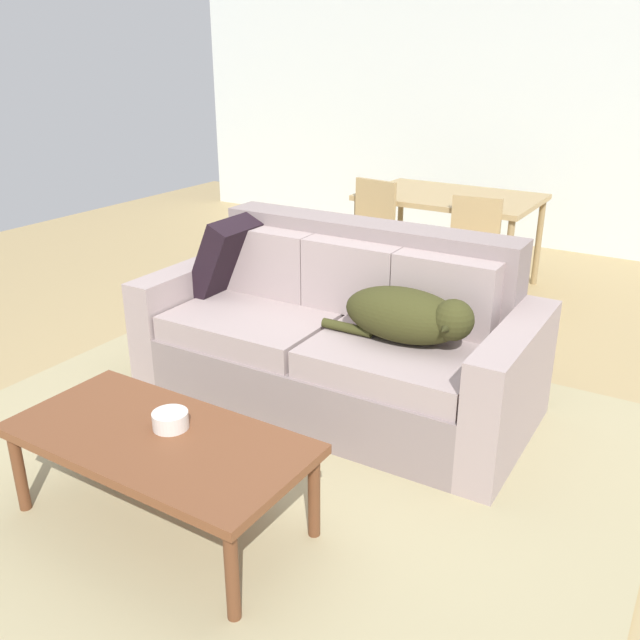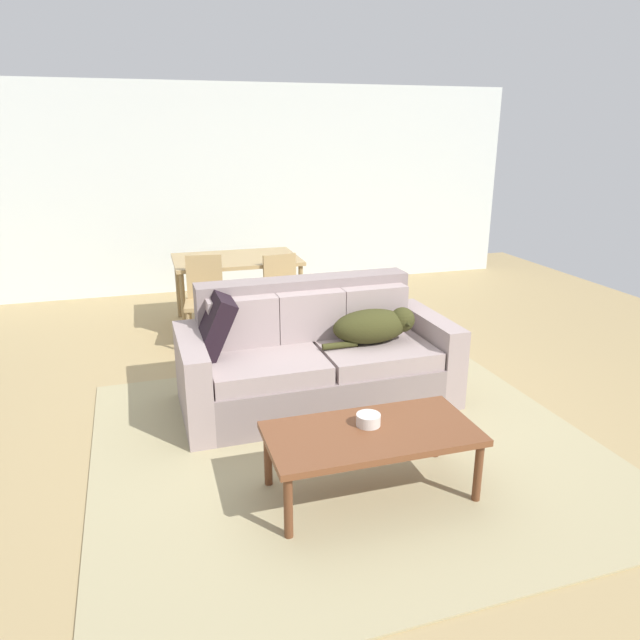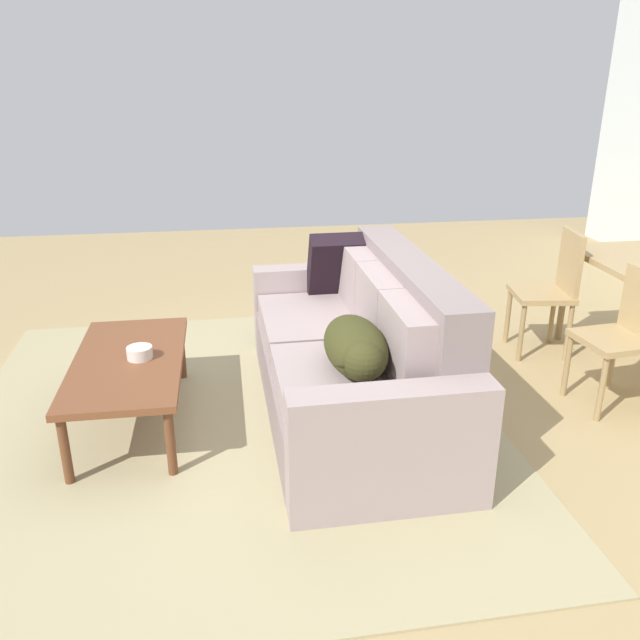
{
  "view_description": "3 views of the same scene",
  "coord_description": "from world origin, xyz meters",
  "px_view_note": "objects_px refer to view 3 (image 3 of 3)",
  "views": [
    {
      "loc": [
        1.78,
        -2.85,
        1.87
      ],
      "look_at": [
        0.04,
        -0.07,
        0.55
      ],
      "focal_mm": 38.47,
      "sensor_mm": 36.0,
      "label": 1
    },
    {
      "loc": [
        -1.2,
        -4.05,
        2.11
      ],
      "look_at": [
        0.02,
        -0.0,
        0.74
      ],
      "focal_mm": 32.93,
      "sensor_mm": 36.0,
      "label": 2
    },
    {
      "loc": [
        3.51,
        -0.61,
        1.99
      ],
      "look_at": [
        0.0,
        -0.08,
        0.61
      ],
      "focal_mm": 36.42,
      "sensor_mm": 36.0,
      "label": 3
    }
  ],
  "objects_px": {
    "dog_on_left_cushion": "(356,348)",
    "throw_pillow_by_left_arm": "(343,266)",
    "coffee_table": "(129,365)",
    "dining_chair_near_left": "(552,286)",
    "dining_chair_near_right": "(624,332)",
    "couch": "(359,358)",
    "bowl_on_coffee_table": "(140,353)"
  },
  "relations": [
    {
      "from": "dog_on_left_cushion",
      "to": "dining_chair_near_right",
      "type": "xyz_separation_m",
      "value": [
        -0.33,
        1.74,
        -0.15
      ]
    },
    {
      "from": "dining_chair_near_right",
      "to": "bowl_on_coffee_table",
      "type": "bearing_deg",
      "value": -100.09
    },
    {
      "from": "throw_pillow_by_left_arm",
      "to": "coffee_table",
      "type": "xyz_separation_m",
      "value": [
        0.74,
        -1.39,
        -0.32
      ]
    },
    {
      "from": "dog_on_left_cushion",
      "to": "dining_chair_near_right",
      "type": "bearing_deg",
      "value": 99.67
    },
    {
      "from": "coffee_table",
      "to": "dining_chair_near_left",
      "type": "bearing_deg",
      "value": 102.39
    },
    {
      "from": "throw_pillow_by_left_arm",
      "to": "bowl_on_coffee_table",
      "type": "relative_size",
      "value": 3.24
    },
    {
      "from": "dog_on_left_cushion",
      "to": "throw_pillow_by_left_arm",
      "type": "bearing_deg",
      "value": 171.76
    },
    {
      "from": "dog_on_left_cushion",
      "to": "bowl_on_coffee_table",
      "type": "relative_size",
      "value": 5.37
    },
    {
      "from": "throw_pillow_by_left_arm",
      "to": "coffee_table",
      "type": "bearing_deg",
      "value": -62.04
    },
    {
      "from": "bowl_on_coffee_table",
      "to": "dining_chair_near_right",
      "type": "bearing_deg",
      "value": 86.51
    },
    {
      "from": "couch",
      "to": "dining_chair_near_right",
      "type": "xyz_separation_m",
      "value": [
        0.13,
        1.62,
        0.13
      ]
    },
    {
      "from": "bowl_on_coffee_table",
      "to": "throw_pillow_by_left_arm",
      "type": "bearing_deg",
      "value": 119.42
    },
    {
      "from": "coffee_table",
      "to": "bowl_on_coffee_table",
      "type": "bearing_deg",
      "value": 85.42
    },
    {
      "from": "dog_on_left_cushion",
      "to": "couch",
      "type": "bearing_deg",
      "value": 164.82
    },
    {
      "from": "couch",
      "to": "dining_chair_near_right",
      "type": "relative_size",
      "value": 2.49
    },
    {
      "from": "couch",
      "to": "bowl_on_coffee_table",
      "type": "bearing_deg",
      "value": -92.95
    },
    {
      "from": "dining_chair_near_left",
      "to": "coffee_table",
      "type": "bearing_deg",
      "value": -69.79
    },
    {
      "from": "dining_chair_near_left",
      "to": "dining_chair_near_right",
      "type": "bearing_deg",
      "value": 11.41
    },
    {
      "from": "coffee_table",
      "to": "bowl_on_coffee_table",
      "type": "xyz_separation_m",
      "value": [
        0.01,
        0.07,
        0.08
      ]
    },
    {
      "from": "couch",
      "to": "coffee_table",
      "type": "bearing_deg",
      "value": -93.09
    },
    {
      "from": "bowl_on_coffee_table",
      "to": "dining_chair_near_right",
      "type": "xyz_separation_m",
      "value": [
        0.18,
        2.9,
        0.03
      ]
    },
    {
      "from": "throw_pillow_by_left_arm",
      "to": "dining_chair_near_right",
      "type": "height_order",
      "value": "throw_pillow_by_left_arm"
    },
    {
      "from": "couch",
      "to": "bowl_on_coffee_table",
      "type": "height_order",
      "value": "couch"
    },
    {
      "from": "coffee_table",
      "to": "dining_chair_near_right",
      "type": "relative_size",
      "value": 1.44
    },
    {
      "from": "dog_on_left_cushion",
      "to": "coffee_table",
      "type": "xyz_separation_m",
      "value": [
        -0.51,
        -1.23,
        -0.25
      ]
    },
    {
      "from": "dog_on_left_cushion",
      "to": "throw_pillow_by_left_arm",
      "type": "xyz_separation_m",
      "value": [
        -1.25,
        0.16,
        0.07
      ]
    },
    {
      "from": "bowl_on_coffee_table",
      "to": "dining_chair_near_left",
      "type": "height_order",
      "value": "dining_chair_near_left"
    },
    {
      "from": "couch",
      "to": "coffee_table",
      "type": "relative_size",
      "value": 1.72
    },
    {
      "from": "couch",
      "to": "bowl_on_coffee_table",
      "type": "xyz_separation_m",
      "value": [
        -0.04,
        -1.28,
        0.1
      ]
    },
    {
      "from": "dining_chair_near_left",
      "to": "throw_pillow_by_left_arm",
      "type": "bearing_deg",
      "value": -85.81
    },
    {
      "from": "bowl_on_coffee_table",
      "to": "dining_chair_near_left",
      "type": "xyz_separation_m",
      "value": [
        -0.65,
        2.85,
        0.05
      ]
    },
    {
      "from": "coffee_table",
      "to": "dining_chair_near_right",
      "type": "xyz_separation_m",
      "value": [
        0.18,
        2.97,
        0.1
      ]
    }
  ]
}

